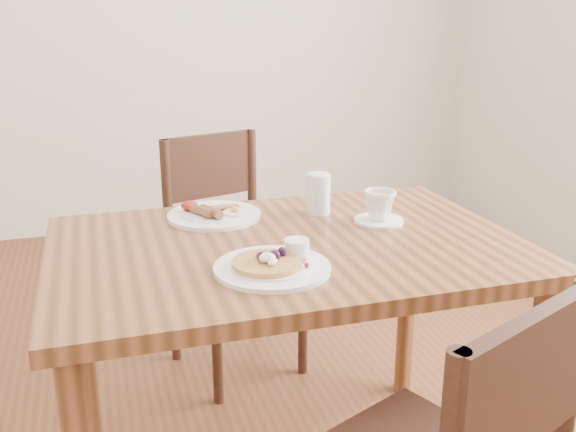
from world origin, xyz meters
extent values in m
cube|color=brown|center=(0.00, 0.00, 0.73)|extent=(1.20, 0.80, 0.04)
cylinder|color=brown|center=(0.54, -0.34, 0.35)|extent=(0.06, 0.06, 0.71)
cylinder|color=brown|center=(0.54, 0.34, 0.35)|extent=(0.06, 0.06, 0.71)
cylinder|color=brown|center=(-0.54, 0.34, 0.35)|extent=(0.06, 0.06, 0.71)
cylinder|color=#381E14|center=(0.32, -0.68, 0.67)|extent=(0.04, 0.04, 0.43)
cube|color=#381E14|center=(0.16, -0.76, 0.76)|extent=(0.36, 0.18, 0.24)
cube|color=#381E14|center=(0.01, 0.68, 0.45)|extent=(0.52, 0.52, 0.04)
cylinder|color=#381E14|center=(-0.11, 0.46, 0.21)|extent=(0.04, 0.04, 0.43)
cylinder|color=#381E14|center=(0.23, 0.56, 0.21)|extent=(0.04, 0.04, 0.43)
cylinder|color=#381E14|center=(-0.22, 0.80, 0.21)|extent=(0.04, 0.04, 0.43)
cylinder|color=#381E14|center=(0.13, 0.91, 0.21)|extent=(0.04, 0.04, 0.43)
cylinder|color=#381E14|center=(0.13, 0.91, 0.67)|extent=(0.04, 0.04, 0.43)
cylinder|color=#381E14|center=(-0.22, 0.80, 0.67)|extent=(0.04, 0.04, 0.43)
cube|color=#381E14|center=(-0.05, 0.86, 0.76)|extent=(0.37, 0.14, 0.24)
cylinder|color=white|center=(-0.09, -0.17, 0.76)|extent=(0.27, 0.27, 0.01)
cylinder|color=white|center=(-0.09, -0.17, 0.76)|extent=(0.19, 0.19, 0.01)
cylinder|color=#B22D59|center=(-0.04, -0.16, 0.77)|extent=(0.07, 0.07, 0.00)
cylinder|color=#C68C47|center=(-0.11, -0.18, 0.77)|extent=(0.16, 0.16, 0.01)
ellipsoid|color=white|center=(-0.11, -0.18, 0.79)|extent=(0.03, 0.03, 0.02)
ellipsoid|color=white|center=(-0.10, -0.21, 0.79)|extent=(0.02, 0.02, 0.01)
cylinder|color=white|center=(-0.02, -0.14, 0.79)|extent=(0.06, 0.06, 0.04)
cylinder|color=#591E07|center=(-0.02, -0.14, 0.80)|extent=(0.05, 0.05, 0.00)
sphere|color=black|center=(-0.08, -0.16, 0.79)|extent=(0.02, 0.02, 0.02)
sphere|color=#1E234C|center=(-0.08, -0.14, 0.78)|extent=(0.01, 0.01, 0.01)
sphere|color=#1E234C|center=(-0.10, -0.13, 0.78)|extent=(0.01, 0.01, 0.01)
sphere|color=#B21938|center=(-0.11, -0.15, 0.79)|extent=(0.02, 0.02, 0.02)
sphere|color=black|center=(-0.12, -0.17, 0.79)|extent=(0.02, 0.02, 0.02)
sphere|color=#1E234C|center=(-0.10, -0.20, 0.78)|extent=(0.01, 0.01, 0.01)
sphere|color=black|center=(-0.08, -0.18, 0.79)|extent=(0.02, 0.02, 0.02)
sphere|color=#1E234C|center=(-0.02, -0.22, 0.77)|extent=(0.01, 0.01, 0.01)
sphere|color=#B21938|center=(-0.01, -0.18, 0.77)|extent=(0.01, 0.01, 0.01)
cylinder|color=white|center=(-0.14, 0.26, 0.76)|extent=(0.27, 0.27, 0.01)
cylinder|color=white|center=(-0.14, 0.26, 0.76)|extent=(0.19, 0.19, 0.01)
cylinder|color=brown|center=(-0.18, 0.24, 0.78)|extent=(0.06, 0.10, 0.03)
cylinder|color=brown|center=(-0.16, 0.23, 0.78)|extent=(0.06, 0.10, 0.03)
cube|color=maroon|center=(-0.13, 0.29, 0.77)|extent=(0.08, 0.04, 0.01)
cube|color=maroon|center=(-0.11, 0.28, 0.77)|extent=(0.08, 0.03, 0.01)
cylinder|color=white|center=(-0.09, 0.23, 0.77)|extent=(0.07, 0.07, 0.00)
ellipsoid|color=yellow|center=(-0.09, 0.23, 0.78)|extent=(0.03, 0.03, 0.01)
ellipsoid|color=#A5190F|center=(-0.21, 0.30, 0.78)|extent=(0.05, 0.05, 0.03)
cylinder|color=white|center=(0.29, 0.08, 0.75)|extent=(0.14, 0.14, 0.01)
imported|color=white|center=(0.29, 0.08, 0.80)|extent=(0.13, 0.13, 0.08)
cylinder|color=tan|center=(0.29, 0.08, 0.83)|extent=(0.07, 0.07, 0.00)
cylinder|color=silver|center=(0.16, 0.21, 0.81)|extent=(0.07, 0.07, 0.12)
camera|label=1|loc=(-0.46, -1.49, 1.32)|focal=40.00mm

